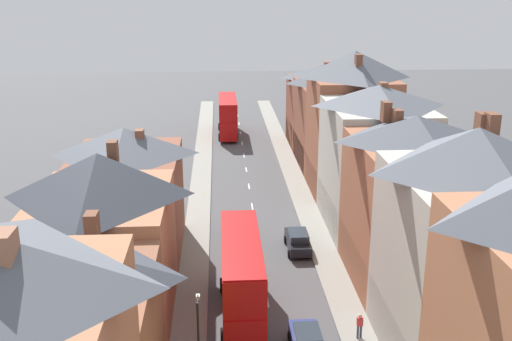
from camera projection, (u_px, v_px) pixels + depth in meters
The scene contains 11 objects.
pavement_left at pixel (200, 200), 59.10m from camera, with size 2.20×104.00×0.14m, color gray.
pavement_right at pixel (302, 198), 59.71m from camera, with size 2.20×104.00×0.14m, color gray.
centre_line_dashes at pixel (252, 206), 57.52m from camera, with size 0.14×97.80×0.01m.
terrace_row_left at pixel (75, 306), 29.02m from camera, with size 8.00×45.37×13.90m.
terrace_row_right at pixel (396, 179), 44.89m from camera, with size 8.00×75.61×14.55m.
double_decker_bus_lead at pixel (241, 277), 37.63m from camera, with size 2.74×10.80×5.30m.
double_decker_bus_mid_street at pixel (228, 116), 83.99m from camera, with size 2.74×10.80×5.30m.
car_near_blue at pixel (307, 341), 34.36m from camera, with size 1.90×4.06×1.57m.
car_parked_left_a at pixel (298, 241), 47.82m from camera, with size 1.90×4.43×1.64m.
pedestrian_mid_left at pixel (360, 325), 35.60m from camera, with size 0.36×0.22×1.61m.
street_lamp at pixel (199, 341), 30.08m from camera, with size 0.20×1.12×5.50m.
Camera 1 is at (-3.01, -17.81, 20.38)m, focal length 42.00 mm.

